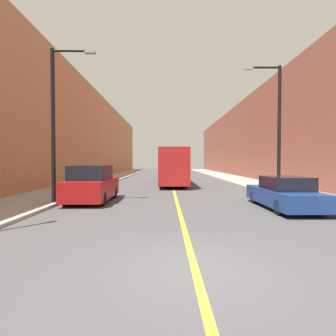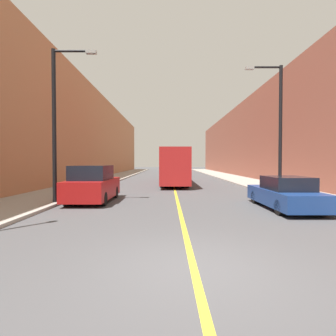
# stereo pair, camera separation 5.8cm
# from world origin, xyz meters

# --- Properties ---
(ground_plane) EXTENTS (200.00, 200.00, 0.00)m
(ground_plane) POSITION_xyz_m (0.00, 0.00, 0.00)
(ground_plane) COLOR #474749
(sidewalk_left) EXTENTS (3.86, 72.00, 0.13)m
(sidewalk_left) POSITION_xyz_m (-7.75, 30.00, 0.07)
(sidewalk_left) COLOR #9E998E
(sidewalk_left) RESTS_ON ground
(sidewalk_right) EXTENTS (3.86, 72.00, 0.13)m
(sidewalk_right) POSITION_xyz_m (7.75, 30.00, 0.07)
(sidewalk_right) COLOR #9E998E
(sidewalk_right) RESTS_ON ground
(building_row_left) EXTENTS (4.00, 72.00, 11.49)m
(building_row_left) POSITION_xyz_m (-11.69, 30.00, 5.75)
(building_row_left) COLOR #B2724C
(building_row_left) RESTS_ON ground
(building_row_right) EXTENTS (4.00, 72.00, 10.41)m
(building_row_right) POSITION_xyz_m (11.69, 30.00, 5.21)
(building_row_right) COLOR brown
(building_row_right) RESTS_ON ground
(road_center_line) EXTENTS (0.16, 72.00, 0.01)m
(road_center_line) POSITION_xyz_m (0.00, 30.00, 0.00)
(road_center_line) COLOR gold
(road_center_line) RESTS_ON ground
(bus) EXTENTS (2.40, 12.72, 3.25)m
(bus) POSITION_xyz_m (0.03, 20.42, 1.75)
(bus) COLOR #AD1E1E
(bus) RESTS_ON ground
(parked_suv_left) EXTENTS (2.01, 4.47, 1.93)m
(parked_suv_left) POSITION_xyz_m (-4.51, 8.72, 0.89)
(parked_suv_left) COLOR maroon
(parked_suv_left) RESTS_ON ground
(car_right_near) EXTENTS (1.90, 4.78, 1.47)m
(car_right_near) POSITION_xyz_m (4.77, 6.61, 0.67)
(car_right_near) COLOR navy
(car_right_near) RESTS_ON ground
(street_lamp_left) EXTENTS (2.20, 0.24, 7.52)m
(street_lamp_left) POSITION_xyz_m (-5.95, 7.77, 4.37)
(street_lamp_left) COLOR black
(street_lamp_left) RESTS_ON sidewalk_left
(street_lamp_right) EXTENTS (2.20, 0.24, 7.64)m
(street_lamp_right) POSITION_xyz_m (5.95, 10.32, 4.44)
(street_lamp_right) COLOR black
(street_lamp_right) RESTS_ON sidewalk_right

